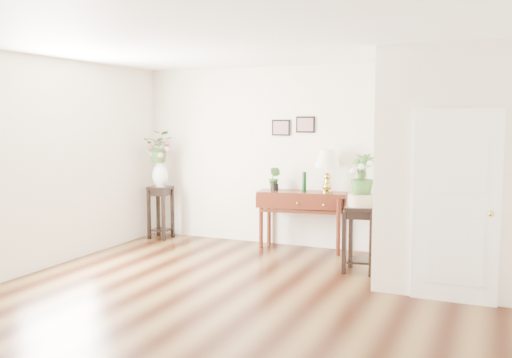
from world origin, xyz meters
The scene contains 20 objects.
floor centered at (0.00, 0.00, 0.00)m, with size 6.00×5.50×0.02m, color brown.
ceiling centered at (0.00, 0.00, 2.80)m, with size 6.00×5.50×0.02m, color white.
wall_back centered at (0.00, 2.75, 1.40)m, with size 6.00×0.02×2.80m, color silver.
wall_front centered at (0.00, -2.75, 1.40)m, with size 6.00×0.02×2.80m, color silver.
wall_left centered at (-3.00, 0.00, 1.40)m, with size 0.02×5.50×2.80m, color silver.
partition centered at (2.10, 1.77, 1.40)m, with size 1.80×1.95×2.80m, color silver.
door centered at (2.10, 0.78, 1.05)m, with size 0.90×0.05×2.10m, color white.
art_print_left centered at (-0.65, 2.73, 1.85)m, with size 0.30×0.02×0.25m, color black.
art_print_right centered at (-0.25, 2.73, 1.90)m, with size 0.30×0.02×0.25m, color black.
wall_ornament centered at (1.16, 1.90, 2.05)m, with size 0.51×0.51×0.07m, color #A37C2A.
console_table centered at (-0.22, 2.51, 0.45)m, with size 1.34×0.45×0.89m, color #412312.
table_lamp centered at (0.17, 2.51, 1.24)m, with size 0.37×0.37×0.65m, color #B19C40.
green_vase centered at (-0.19, 2.51, 1.06)m, with size 0.06×0.06×0.30m, color black.
potted_plant centered at (-0.67, 2.51, 1.06)m, with size 0.19×0.15×0.34m, color #305F23.
plant_stand_a centered at (-2.65, 2.36, 0.44)m, with size 0.34×0.34×0.87m, color black.
porcelain_vase centered at (-2.65, 2.36, 1.10)m, with size 0.26×0.26×0.45m, color white, non-canonical shape.
lily_arrangement centered at (-2.65, 2.36, 1.54)m, with size 0.48×0.41×0.53m, color #305F23.
plant_stand_b centered at (0.90, 1.58, 0.43)m, with size 0.41×0.41×0.87m, color black.
ceramic_bowl centered at (0.90, 1.58, 0.95)m, with size 0.36×0.36×0.16m, color beige.
narcissus centered at (0.90, 1.58, 1.26)m, with size 0.31×0.31×0.55m, color #305F23.
Camera 1 is at (2.52, -5.62, 1.98)m, focal length 40.00 mm.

